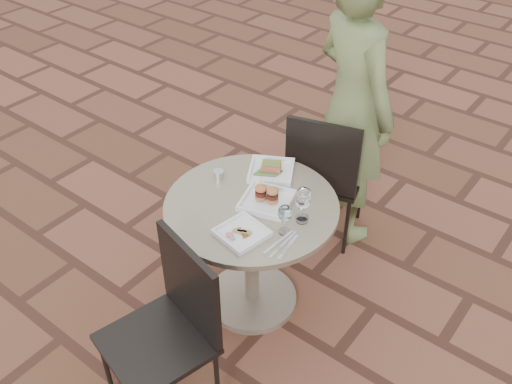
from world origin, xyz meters
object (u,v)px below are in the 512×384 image
Objects in this scene: plate_tuna at (242,233)px; plate_salmon at (271,170)px; diner at (353,107)px; chair_near at (172,319)px; plate_sliders at (267,198)px; chair_far at (325,169)px; cafe_table at (252,239)px.

plate_salmon is at bearing 111.18° from plate_tuna.
plate_salmon is (-0.12, -0.64, -0.14)m from diner.
plate_sliders is at bearing 106.80° from chair_near.
chair_far is at bearing 96.09° from plate_tuna.
chair_near is 3.77× the size of plate_tuna.
chair_near is at bearing -92.35° from plate_tuna.
chair_near is 1.65m from diner.
cafe_table is 0.35m from plate_tuna.
diner is at bearing -113.74° from chair_far.
plate_tuna is (0.11, -0.21, 0.26)m from cafe_table.
chair_far and chair_near have the same top height.
chair_far is at bearing 105.56° from diner.
plate_sliders reaches higher than cafe_table.
chair_far is at bearing 78.15° from plate_salmon.
plate_sliders is 0.27m from plate_tuna.
diner is 7.22× the size of plate_tuna.
chair_near is 1.00m from plate_salmon.
diner is 5.85× the size of plate_sliders.
chair_far is 0.95m from plate_tuna.
chair_far reaches higher than plate_salmon.
diner reaches higher than cafe_table.
diner is (0.03, 0.21, 0.34)m from chair_far.
plate_tuna is (0.02, 0.48, 0.19)m from chair_near.
plate_sliders is (0.05, -0.66, 0.21)m from chair_far.
chair_far reaches higher than plate_tuna.
chair_near is 0.51m from plate_tuna.
plate_salmon is at bearing 106.33° from cafe_table.
plate_salmon is 1.32× the size of plate_tuna.
diner reaches higher than plate_sliders.
plate_tuna is at bearing 101.90° from chair_near.
chair_near is (0.08, -1.40, 0.00)m from chair_far.
chair_far is 0.69m from plate_sliders.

